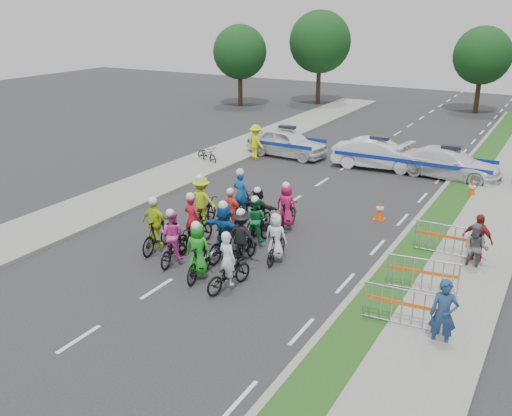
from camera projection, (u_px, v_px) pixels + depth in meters
The scene contains 35 objects.
ground at pixel (157, 289), 16.38m from camera, with size 90.00×90.00×0.00m, color #28282B.
curb_right at pixel (383, 260), 18.09m from camera, with size 0.20×60.00×0.12m, color gray.
grass_strip at pixel (405, 265), 17.77m from camera, with size 1.20×60.00×0.11m, color #164416.
sidewalk_right at pixel (465, 277), 16.93m from camera, with size 2.40×60.00×0.13m, color gray.
sidewalk_left at pixel (109, 201), 23.47m from camera, with size 3.00×60.00×0.13m, color gray.
rider_0 at pixel (228, 270), 16.20m from camera, with size 0.93×1.85×1.80m.
rider_1 at pixel (199, 256), 16.80m from camera, with size 0.86×1.82×1.84m.
rider_2 at pixel (173, 242), 17.86m from camera, with size 0.93×1.87×1.82m.
rider_3 at pixel (156, 230), 18.67m from camera, with size 1.01×1.88×1.92m.
rider_4 at pixel (242, 242), 17.75m from camera, with size 1.08×1.88×1.87m.
rider_5 at pixel (225, 235), 18.03m from camera, with size 1.61×1.92×2.00m.
rider_6 at pixel (193, 229), 19.04m from camera, with size 0.83×1.95×1.94m.
rider_7 at pixel (276, 242), 17.92m from camera, with size 0.75×1.62×1.66m.
rider_8 at pixel (256, 226), 19.18m from camera, with size 0.78×1.78×1.78m.
rider_9 at pixel (232, 217), 20.00m from camera, with size 0.89×1.68×1.77m.
rider_10 at pixel (202, 207), 20.67m from camera, with size 1.21×2.08×2.04m.
rider_11 at pixel (258, 214), 20.14m from camera, with size 1.41×1.68×1.74m.
rider_12 at pixel (241, 203), 21.41m from camera, with size 0.71×2.01×2.04m.
rider_13 at pixel (286, 211), 20.49m from camera, with size 0.79×1.76×1.82m.
police_car_0 at pixel (287, 142), 30.45m from camera, with size 1.77×4.40×1.50m, color white.
police_car_1 at pixel (378, 154), 28.17m from camera, with size 1.54×4.42×1.46m, color white.
police_car_2 at pixel (450, 163), 26.66m from camera, with size 1.94×4.76×1.38m, color white.
spectator_0 at pixel (443, 314), 13.32m from camera, with size 0.64×0.42×1.76m, color navy.
spectator_1 at pixel (476, 249), 17.15m from camera, with size 0.76×0.59×1.57m, color #5F5E63.
spectator_2 at pixel (477, 240), 17.64m from camera, with size 0.99×0.41×1.69m, color maroon.
marshal_hiviz at pixel (256, 142), 29.93m from camera, with size 1.16×0.67×1.80m, color #E8F40C.
barrier_0 at pixel (402, 309), 14.20m from camera, with size 2.00×0.50×1.12m, color #A5A8AD, non-canonical shape.
barrier_1 at pixel (422, 277), 15.86m from camera, with size 2.00×0.50×1.12m, color #A5A8AD, non-canonical shape.
barrier_2 at pixel (445, 241), 18.27m from camera, with size 2.00×0.50×1.12m, color #A5A8AD, non-canonical shape.
cone_0 at pixel (380, 211), 21.56m from camera, with size 0.40×0.40×0.70m.
cone_1 at pixel (472, 189), 24.08m from camera, with size 0.40×0.40×0.70m.
parked_bike at pixel (207, 155), 29.28m from camera, with size 0.56×1.62×0.85m, color black.
tree_0 at pixel (240, 52), 44.40m from camera, with size 4.20×4.20×6.30m.
tree_3 at pixel (320, 42), 45.12m from camera, with size 4.90×4.90×7.35m.
tree_4 at pixel (483, 56), 41.43m from camera, with size 4.20×4.20×6.30m.
Camera 1 is at (9.70, -11.33, 7.73)m, focal length 40.00 mm.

